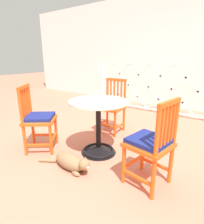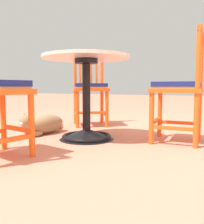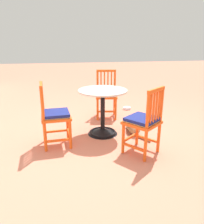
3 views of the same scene
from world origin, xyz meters
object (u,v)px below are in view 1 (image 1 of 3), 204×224
orange_chair_facing_out (151,144)px  tabby_cat (72,162)px  cafe_table (98,133)px  orange_chair_near_fence (38,119)px  orange_chair_at_corner (112,107)px

orange_chair_facing_out → tabby_cat: (-0.82, -0.29, -0.35)m
cafe_table → orange_chair_near_fence: 0.85m
cafe_table → orange_chair_at_corner: size_ratio=0.83×
cafe_table → orange_chair_facing_out: 0.85m
orange_chair_facing_out → tabby_cat: 0.94m
cafe_table → orange_chair_at_corner: (-0.28, 0.74, 0.16)m
orange_chair_facing_out → orange_chair_near_fence: bearing=-173.0°
orange_chair_at_corner → orange_chair_near_fence: bearing=-111.5°
orange_chair_facing_out → orange_chair_at_corner: (-1.09, 0.95, 0.00)m
cafe_table → tabby_cat: bearing=-90.7°
orange_chair_near_fence → orange_chair_facing_out: (1.54, 0.19, 0.00)m
orange_chair_near_fence → tabby_cat: (0.72, -0.10, -0.35)m
cafe_table → orange_chair_facing_out: orange_chair_facing_out is taller
orange_chair_facing_out → orange_chair_at_corner: bearing=138.7°
orange_chair_near_fence → tabby_cat: size_ratio=1.24×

